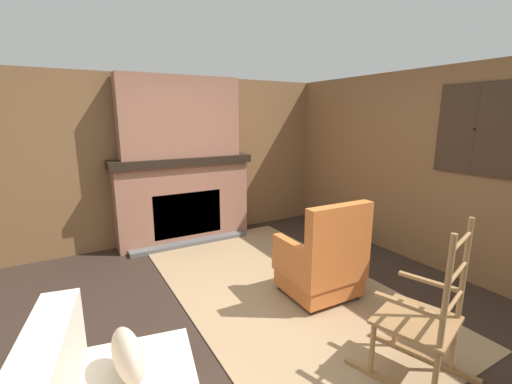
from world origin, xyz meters
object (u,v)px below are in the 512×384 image
object	(u,v)px
armchair	(322,264)
oil_lamp_vase	(138,153)
firewood_stack	(340,237)
storage_case	(192,151)
rocking_chair	(422,325)

from	to	relation	value
armchair	oil_lamp_vase	xyz separation A→B (m)	(-2.31, -1.26, 0.97)
firewood_stack	storage_case	world-z (taller)	storage_case
storage_case	rocking_chair	bearing A→B (deg)	6.10
armchair	oil_lamp_vase	size ratio (longest dim) A/B	4.10
armchair	storage_case	bearing A→B (deg)	13.85
firewood_stack	storage_case	xyz separation A→B (m)	(-1.31, -1.70, 1.20)
rocking_chair	firewood_stack	xyz separation A→B (m)	(-2.19, 1.32, -0.30)
armchair	oil_lamp_vase	bearing A→B (deg)	29.93
firewood_stack	storage_case	distance (m)	2.46
rocking_chair	storage_case	xyz separation A→B (m)	(-3.50, -0.37, 0.90)
storage_case	firewood_stack	bearing A→B (deg)	52.25
armchair	firewood_stack	distance (m)	1.57
armchair	firewood_stack	world-z (taller)	armchair
rocking_chair	firewood_stack	distance (m)	2.57
storage_case	oil_lamp_vase	bearing A→B (deg)	-90.01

